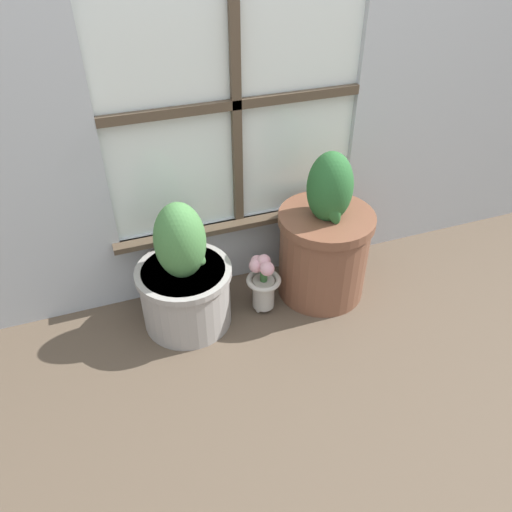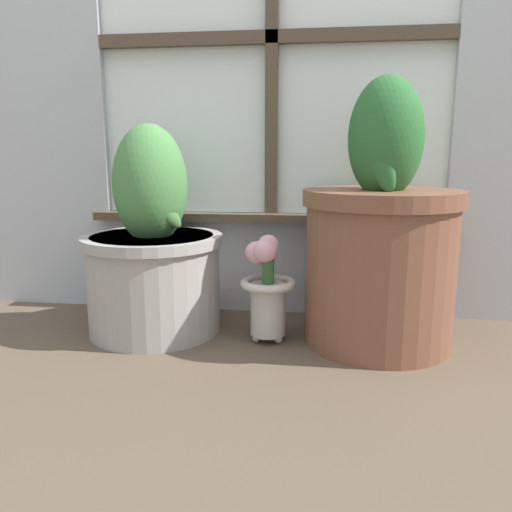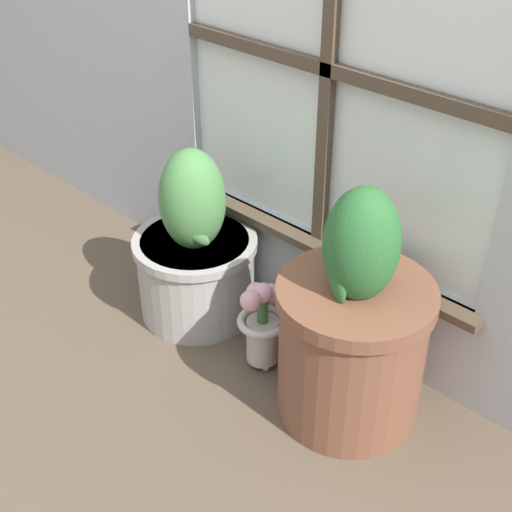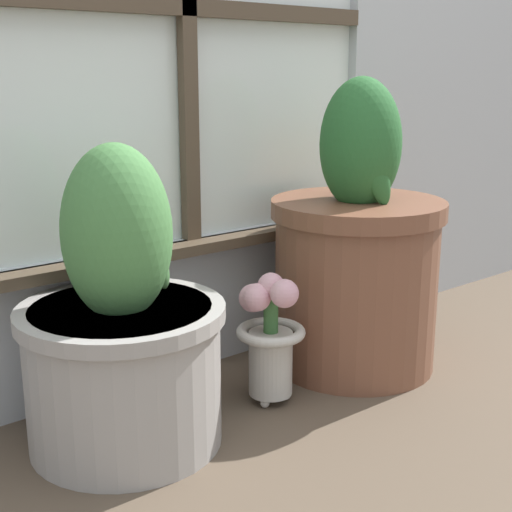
{
  "view_description": "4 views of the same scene",
  "coord_description": "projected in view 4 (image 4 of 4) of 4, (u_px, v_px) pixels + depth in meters",
  "views": [
    {
      "loc": [
        -0.54,
        -1.2,
        1.46
      ],
      "look_at": [
        -0.01,
        0.28,
        0.27
      ],
      "focal_mm": 35.0,
      "sensor_mm": 36.0,
      "label": 1
    },
    {
      "loc": [
        0.14,
        -0.97,
        0.48
      ],
      "look_at": [
        -0.02,
        0.3,
        0.22
      ],
      "focal_mm": 35.0,
      "sensor_mm": 36.0,
      "label": 2
    },
    {
      "loc": [
        1.06,
        -0.87,
        1.4
      ],
      "look_at": [
        -0.03,
        0.28,
        0.34
      ],
      "focal_mm": 50.0,
      "sensor_mm": 36.0,
      "label": 3
    },
    {
      "loc": [
        -0.87,
        -0.79,
        0.67
      ],
      "look_at": [
        -0.01,
        0.28,
        0.32
      ],
      "focal_mm": 50.0,
      "sensor_mm": 36.0,
      "label": 4
    }
  ],
  "objects": [
    {
      "name": "potted_plant_right",
      "position": [
        356.0,
        258.0,
        1.63
      ],
      "size": [
        0.39,
        0.39,
        0.66
      ],
      "color": "brown",
      "rests_on": "ground_plane"
    },
    {
      "name": "flower_vase",
      "position": [
        269.0,
        335.0,
        1.46
      ],
      "size": [
        0.14,
        0.15,
        0.28
      ],
      "color": "#BCB7AD",
      "rests_on": "ground_plane"
    },
    {
      "name": "potted_plant_left",
      "position": [
        122.0,
        336.0,
        1.29
      ],
      "size": [
        0.38,
        0.38,
        0.56
      ],
      "color": "#9E9993",
      "rests_on": "ground_plane"
    },
    {
      "name": "ground_plane",
      "position": [
        354.0,
        453.0,
        1.29
      ],
      "size": [
        10.0,
        10.0,
        0.0
      ],
      "primitive_type": "plane",
      "color": "brown"
    }
  ]
}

